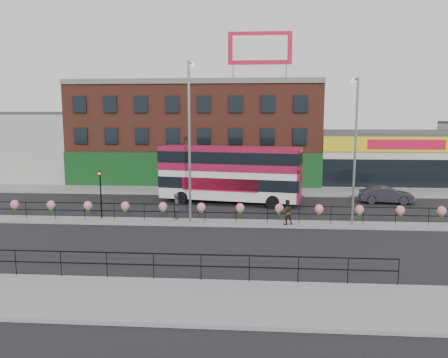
# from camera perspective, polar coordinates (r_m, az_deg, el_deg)

# --- Properties ---
(ground) EXTENTS (120.00, 120.00, 0.00)m
(ground) POSITION_cam_1_polar(r_m,az_deg,el_deg) (28.32, -0.44, -5.89)
(ground) COLOR black
(ground) RESTS_ON ground
(south_pavement) EXTENTS (60.00, 4.00, 0.15)m
(south_pavement) POSITION_cam_1_polar(r_m,az_deg,el_deg) (16.98, -3.83, -15.59)
(south_pavement) COLOR gray
(south_pavement) RESTS_ON ground
(north_pavement) EXTENTS (60.00, 4.00, 0.15)m
(north_pavement) POSITION_cam_1_polar(r_m,az_deg,el_deg) (40.02, 0.94, -1.58)
(north_pavement) COLOR gray
(north_pavement) RESTS_ON ground
(median) EXTENTS (60.00, 1.60, 0.15)m
(median) POSITION_cam_1_polar(r_m,az_deg,el_deg) (28.30, -0.45, -5.74)
(median) COLOR gray
(median) RESTS_ON ground
(yellow_line_inner) EXTENTS (60.00, 0.10, 0.01)m
(yellow_line_inner) POSITION_cam_1_polar(r_m,az_deg,el_deg) (19.11, -2.85, -13.00)
(yellow_line_inner) COLOR gold
(yellow_line_inner) RESTS_ON ground
(yellow_line_outer) EXTENTS (60.00, 0.10, 0.01)m
(yellow_line_outer) POSITION_cam_1_polar(r_m,az_deg,el_deg) (18.94, -2.92, -13.20)
(yellow_line_outer) COLOR gold
(yellow_line_outer) RESTS_ON ground
(brick_building) EXTENTS (25.00, 12.21, 10.30)m
(brick_building) POSITION_cam_1_polar(r_m,az_deg,el_deg) (47.76, -3.32, 6.11)
(brick_building) COLOR brown
(brick_building) RESTS_ON ground
(supermarket) EXTENTS (15.00, 12.25, 5.30)m
(supermarket) POSITION_cam_1_polar(r_m,az_deg,el_deg) (49.42, 20.38, 2.80)
(supermarket) COLOR silver
(supermarket) RESTS_ON ground
(warehouse_west) EXTENTS (15.50, 12.00, 7.30)m
(warehouse_west) POSITION_cam_1_polar(r_m,az_deg,el_deg) (54.36, -25.04, 4.06)
(warehouse_west) COLOR #A4A49F
(warehouse_west) RESTS_ON ground
(billboard) EXTENTS (6.00, 0.29, 4.40)m
(billboard) POSITION_cam_1_polar(r_m,az_deg,el_deg) (42.81, 4.71, 16.66)
(billboard) COLOR red
(billboard) RESTS_ON brick_building
(median_railing) EXTENTS (30.04, 0.56, 1.23)m
(median_railing) POSITION_cam_1_polar(r_m,az_deg,el_deg) (28.08, -0.45, -3.82)
(median_railing) COLOR black
(median_railing) RESTS_ON median
(south_railing) EXTENTS (20.04, 0.05, 1.12)m
(south_railing) POSITION_cam_1_polar(r_m,az_deg,el_deg) (18.75, -9.20, -10.42)
(south_railing) COLOR black
(south_railing) RESTS_ON south_pavement
(double_decker_bus) EXTENTS (11.44, 4.52, 4.51)m
(double_decker_bus) POSITION_cam_1_polar(r_m,az_deg,el_deg) (34.44, 0.83, 1.35)
(double_decker_bus) COLOR silver
(double_decker_bus) RESTS_ON ground
(car) EXTENTS (2.04, 4.33, 1.36)m
(car) POSITION_cam_1_polar(r_m,az_deg,el_deg) (37.08, 20.44, -1.95)
(car) COLOR #292830
(car) RESTS_ON ground
(pedestrian_a) EXTENTS (0.89, 0.81, 1.71)m
(pedestrian_a) POSITION_cam_1_polar(r_m,az_deg,el_deg) (29.01, -6.20, -3.56)
(pedestrian_a) COLOR #2F2F37
(pedestrian_a) RESTS_ON median
(pedestrian_b) EXTENTS (1.09, 1.00, 1.59)m
(pedestrian_b) POSITION_cam_1_polar(r_m,az_deg,el_deg) (27.70, 8.19, -4.30)
(pedestrian_b) COLOR black
(pedestrian_b) RESTS_ON median
(lamp_column_west) EXTENTS (0.37, 1.79, 10.20)m
(lamp_column_west) POSITION_cam_1_polar(r_m,az_deg,el_deg) (27.87, -4.48, 6.74)
(lamp_column_west) COLOR slate
(lamp_column_west) RESTS_ON median
(lamp_column_east) EXTENTS (0.33, 1.60, 9.11)m
(lamp_column_east) POSITION_cam_1_polar(r_m,az_deg,el_deg) (28.19, 16.72, 5.11)
(lamp_column_east) COLOR slate
(lamp_column_east) RESTS_ON median
(traffic_light_median) EXTENTS (0.15, 0.28, 3.65)m
(traffic_light_median) POSITION_cam_1_polar(r_m,az_deg,el_deg) (29.92, -15.85, -0.62)
(traffic_light_median) COLOR black
(traffic_light_median) RESTS_ON median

